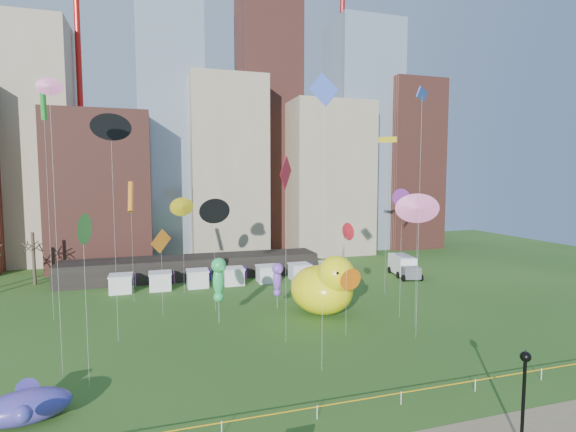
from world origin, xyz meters
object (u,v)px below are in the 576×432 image
object	(u,v)px
seahorse_green	(218,276)
lamppost	(524,387)
small_duck	(305,292)
whale_inflatable	(26,405)
seahorse_purple	(277,277)
box_truck	(403,266)
big_duck	(325,286)

from	to	relation	value
seahorse_green	lamppost	world-z (taller)	seahorse_green
small_duck	whale_inflatable	distance (m)	31.65
small_duck	seahorse_purple	bearing A→B (deg)	-156.88
seahorse_purple	box_truck	bearing A→B (deg)	24.21
big_duck	seahorse_green	size ratio (longest dim) A/B	1.41
lamppost	big_duck	bearing A→B (deg)	93.89
seahorse_purple	lamppost	xyz separation A→B (m)	(6.08, -29.21, -0.24)
small_duck	whale_inflatable	xyz separation A→B (m)	(-25.16, -19.21, -0.25)
small_duck	whale_inflatable	bearing A→B (deg)	-136.30
whale_inflatable	box_truck	xyz separation A→B (m)	(44.53, 28.36, 0.52)
seahorse_green	whale_inflatable	xyz separation A→B (m)	(-14.06, -14.63, -3.96)
seahorse_purple	box_truck	world-z (taller)	seahorse_purple
big_duck	lamppost	xyz separation A→B (m)	(1.73, -25.42, 0.30)
seahorse_green	lamppost	xyz separation A→B (m)	(13.36, -25.78, -1.56)
seahorse_purple	box_truck	xyz separation A→B (m)	(23.18, 10.30, -2.12)
small_duck	big_duck	bearing A→B (deg)	-77.46
small_duck	seahorse_purple	world-z (taller)	seahorse_purple
seahorse_purple	small_duck	bearing A→B (deg)	17.02
small_duck	lamppost	world-z (taller)	lamppost
seahorse_green	box_truck	world-z (taller)	seahorse_green
whale_inflatable	lamppost	bearing A→B (deg)	-33.66
big_duck	seahorse_green	bearing A→B (deg)	159.69
big_duck	seahorse_green	distance (m)	11.78
whale_inflatable	box_truck	world-z (taller)	box_truck
big_duck	whale_inflatable	bearing A→B (deg)	-169.47
seahorse_purple	lamppost	bearing A→B (deg)	-78.00
lamppost	box_truck	bearing A→B (deg)	66.59
seahorse_green	lamppost	bearing A→B (deg)	-70.90
seahorse_purple	whale_inflatable	xyz separation A→B (m)	(-21.35, -18.06, -2.64)
big_duck	seahorse_green	xyz separation A→B (m)	(-11.63, 0.36, 1.86)
small_duck	box_truck	bearing A→B (deg)	31.64
box_truck	small_duck	bearing A→B (deg)	-144.31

